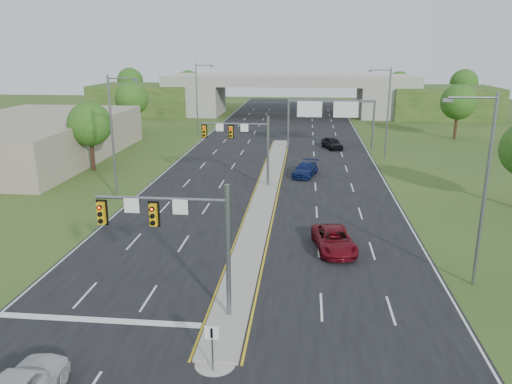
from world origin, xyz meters
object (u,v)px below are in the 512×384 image
object	(u,v)px
signal_mast_near	(182,229)
car_far_a	(334,240)
car_far_c	(332,143)
keep_right_sign	(212,341)
overpass	(289,98)
signal_mast_far	(245,139)
sign_gantry	(330,110)
car_far_b	(305,169)

from	to	relation	value
signal_mast_near	car_far_a	world-z (taller)	signal_mast_near
car_far_c	keep_right_sign	bearing A→B (deg)	-116.79
car_far_a	keep_right_sign	bearing A→B (deg)	-121.19
overpass	keep_right_sign	bearing A→B (deg)	-90.00
signal_mast_near	keep_right_sign	distance (m)	5.94
signal_mast_near	signal_mast_far	size ratio (longest dim) A/B	1.00
signal_mast_far	sign_gantry	xyz separation A→B (m)	(8.95, 19.99, 0.51)
overpass	car_far_c	bearing A→B (deg)	-78.26
signal_mast_far	keep_right_sign	distance (m)	29.71
sign_gantry	car_far_b	bearing A→B (deg)	-101.30
keep_right_sign	car_far_b	xyz separation A→B (m)	(3.66, 34.29, -0.79)
keep_right_sign	car_far_c	bearing A→B (deg)	81.80
keep_right_sign	overpass	world-z (taller)	overpass
signal_mast_far	car_far_b	bearing A→B (deg)	39.24
car_far_a	car_far_b	distance (m)	20.48
overpass	car_far_b	bearing A→B (deg)	-85.84
signal_mast_far	car_far_b	distance (m)	8.62
sign_gantry	car_far_c	distance (m)	4.50
car_far_a	overpass	bearing A→B (deg)	85.79
signal_mast_near	car_far_b	distance (m)	30.68
signal_mast_near	signal_mast_far	world-z (taller)	same
signal_mast_far	keep_right_sign	xyz separation A→B (m)	(2.26, -29.45, -3.21)
signal_mast_far	car_far_c	size ratio (longest dim) A/B	1.55
signal_mast_near	car_far_c	bearing A→B (deg)	78.25
signal_mast_far	sign_gantry	bearing A→B (deg)	65.89
car_far_b	car_far_a	bearing A→B (deg)	-70.14
signal_mast_near	signal_mast_far	xyz separation A→B (m)	(0.00, 25.00, 0.00)
keep_right_sign	car_far_a	bearing A→B (deg)	67.65
keep_right_sign	car_far_c	distance (m)	50.44
car_far_b	car_far_c	xyz separation A→B (m)	(3.54, 15.63, 0.06)
signal_mast_near	keep_right_sign	size ratio (longest dim) A/B	3.18
signal_mast_near	sign_gantry	size ratio (longest dim) A/B	0.60
signal_mast_near	keep_right_sign	world-z (taller)	signal_mast_near
overpass	car_far_a	size ratio (longest dim) A/B	15.26
sign_gantry	overpass	bearing A→B (deg)	100.79
keep_right_sign	signal_mast_near	bearing A→B (deg)	116.94
car_far_c	signal_mast_near	bearing A→B (deg)	-120.34
overpass	car_far_b	xyz separation A→B (m)	(3.66, -50.24, -2.83)
car_far_c	overpass	bearing A→B (deg)	83.15
sign_gantry	car_far_a	bearing A→B (deg)	-91.55
sign_gantry	car_far_a	xyz separation A→B (m)	(-0.96, -35.53, -4.49)
signal_mast_near	signal_mast_far	distance (m)	25.00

